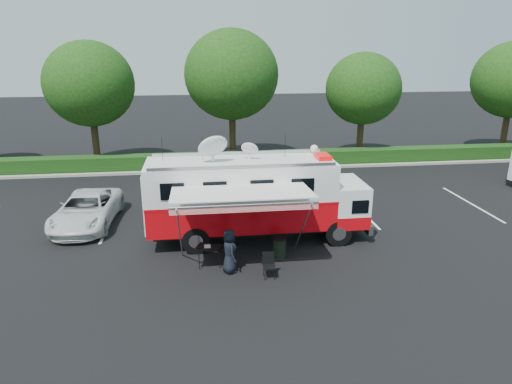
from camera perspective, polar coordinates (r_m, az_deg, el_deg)
ground_plane at (r=19.34m, az=0.19°, el=-5.82°), size 120.00×120.00×0.00m
back_border at (r=30.78m, az=-0.86°, el=12.70°), size 60.00×6.14×8.87m
stall_lines at (r=22.05m, az=-2.12°, el=-2.77°), size 24.12×5.50×0.01m
command_truck at (r=18.66m, az=-0.04°, el=-0.60°), size 9.03×2.48×4.34m
awning at (r=15.85m, az=-1.76°, el=-0.44°), size 4.93×2.55×2.98m
white_suv at (r=22.14m, az=-20.20°, el=-3.83°), size 2.69×5.29×1.43m
person at (r=16.68m, az=-3.28°, el=-9.92°), size 0.68×0.89×1.62m
folding_table at (r=16.84m, az=-5.92°, el=-6.97°), size 1.08×0.93×0.77m
folding_chair at (r=16.11m, az=1.60°, el=-8.84°), size 0.46×0.48×0.90m
trash_bin at (r=17.61m, az=2.97°, el=-6.92°), size 0.52×0.52×0.78m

